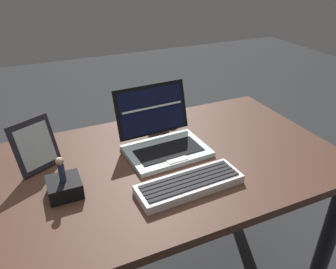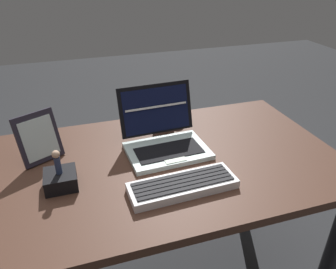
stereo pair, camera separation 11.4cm
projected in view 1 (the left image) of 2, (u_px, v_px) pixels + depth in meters
The scene contains 7 objects.
desk at pixel (149, 189), 1.20m from camera, with size 1.40×0.74×0.72m.
laptop_front at pixel (162, 138), 1.21m from camera, with size 0.30×0.27×0.22m.
external_keyboard at pixel (190, 184), 1.02m from camera, with size 0.34×0.13×0.03m.
photo_frame at pixel (35, 146), 1.08m from camera, with size 0.15×0.12×0.18m.
figurine_stand at pixel (65, 187), 0.99m from camera, with size 0.10×0.10×0.05m, color black.
figurine at pixel (61, 168), 0.95m from camera, with size 0.02×0.02×0.08m.
coffee_mug at pixel (158, 114), 1.38m from camera, with size 0.13×0.09×0.10m.
Camera 1 is at (-0.33, -0.89, 1.37)m, focal length 34.79 mm.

